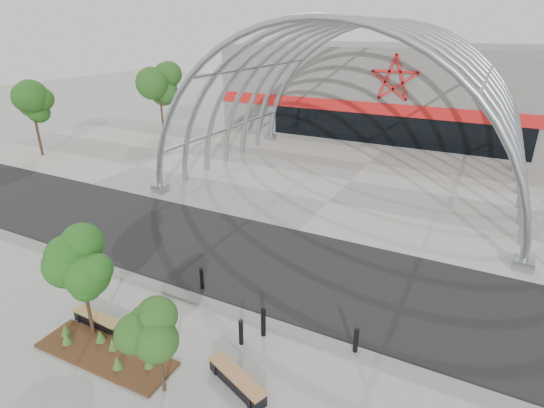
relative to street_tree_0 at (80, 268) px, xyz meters
name	(u,v)px	position (x,y,z in m)	size (l,w,h in m)	color
ground	(223,305)	(2.93, 3.42, -2.62)	(140.00, 140.00, 0.00)	gray
road	(267,262)	(2.93, 6.92, -2.61)	(140.00, 7.00, 0.02)	black
forecourt	(351,181)	(2.93, 18.92, -2.60)	(60.00, 17.00, 0.04)	gray
kerb	(219,307)	(2.93, 3.17, -2.56)	(60.00, 0.50, 0.12)	slate
arena_building	(410,88)	(2.93, 36.87, 1.37)	(34.00, 15.24, 8.00)	slate
vault_canopy	(351,181)	(2.93, 18.92, -2.60)	(20.80, 15.80, 20.36)	#8F9499
planting_bed	(104,351)	(1.04, -0.50, -2.50)	(4.79, 1.60, 0.50)	#3D2615
street_tree_0	(80,268)	(0.00, 0.00, 0.00)	(1.60, 1.60, 3.64)	#302515
street_tree_1	(156,326)	(3.69, -0.74, -0.35)	(1.33, 1.33, 3.16)	#311E14
bench_0	(98,321)	(-0.25, 0.42, -2.41)	(2.06, 0.52, 0.43)	black
bench_1	(237,380)	(5.46, 0.33, -2.39)	(2.27, 1.26, 0.47)	black
bollard_0	(92,279)	(-2.15, 1.88, -2.13)	(0.16, 0.16, 0.97)	black
bollard_1	(202,279)	(1.62, 3.94, -2.16)	(0.15, 0.15, 0.91)	black
bollard_2	(241,332)	(4.64, 1.93, -2.16)	(0.15, 0.15, 0.92)	black
bollard_3	(263,322)	(5.08, 2.64, -2.10)	(0.17, 0.17, 1.03)	black
bollard_4	(356,342)	(8.09, 3.18, -2.13)	(0.16, 0.16, 0.98)	black
bg_tree_0	(159,85)	(-17.07, 23.42, 2.02)	(3.00, 3.00, 6.45)	black
bg_tree_2	(32,107)	(-21.07, 13.42, 1.24)	(2.55, 2.55, 5.38)	#311E14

